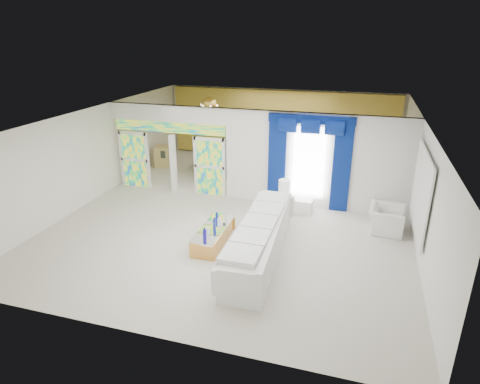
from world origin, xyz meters
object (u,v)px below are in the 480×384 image
(white_sofa, at_px, (260,240))
(armchair, at_px, (386,219))
(grand_piano, at_px, (224,157))
(coffee_table, at_px, (214,235))
(console_table, at_px, (293,204))

(white_sofa, height_order, armchair, white_sofa)
(white_sofa, bearing_deg, grand_piano, 113.37)
(armchair, relative_size, grand_piano, 0.53)
(coffee_table, bearing_deg, armchair, 24.96)
(white_sofa, distance_m, armchair, 3.86)
(coffee_table, bearing_deg, console_table, 58.18)
(armchair, bearing_deg, grand_piano, 63.49)
(white_sofa, distance_m, grand_piano, 6.97)
(console_table, relative_size, armchair, 1.13)
(console_table, bearing_deg, white_sofa, -96.05)
(white_sofa, relative_size, grand_piano, 2.20)
(grand_piano, bearing_deg, coffee_table, -55.61)
(white_sofa, height_order, coffee_table, white_sofa)
(white_sofa, height_order, console_table, white_sofa)
(white_sofa, xyz_separation_m, grand_piano, (-3.07, 6.26, 0.09))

